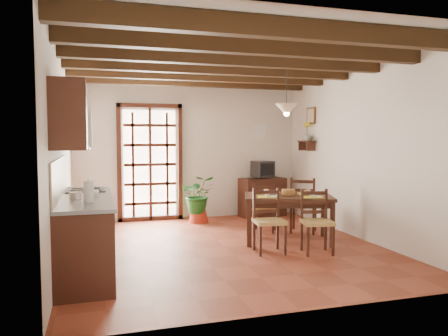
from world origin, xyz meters
name	(u,v)px	position (x,y,z in m)	size (l,w,h in m)	color
ground_plane	(225,247)	(0.00, 0.00, 0.00)	(5.00, 5.00, 0.00)	brown
room_shell	(225,124)	(0.00, 0.00, 1.82)	(4.52, 5.02, 2.81)	silver
ceiling_beams	(225,64)	(0.00, 0.00, 2.69)	(4.50, 4.34, 0.20)	black
french_door	(150,161)	(-0.80, 2.45, 1.18)	(1.26, 0.11, 2.32)	white
kitchen_counter	(86,232)	(-1.96, -0.60, 0.47)	(0.64, 2.25, 1.38)	#341810
upper_cabinet	(69,116)	(-2.08, -1.30, 1.85)	(0.35, 0.80, 0.70)	#341810
range_hood	(77,129)	(-2.05, -0.05, 1.73)	(0.38, 0.60, 0.54)	white
counter_items	(85,192)	(-1.95, -0.51, 0.96)	(0.50, 1.43, 0.25)	black
dining_table	(288,201)	(1.05, 0.08, 0.63)	(1.54, 1.25, 0.73)	#391D12
chair_near_left	(269,233)	(0.51, -0.46, 0.28)	(0.45, 0.43, 0.90)	tan
chair_near_right	(317,233)	(1.14, -0.68, 0.28)	(0.48, 0.47, 0.89)	tan
chair_far_left	(264,217)	(0.96, 0.83, 0.26)	(0.52, 0.51, 0.84)	tan
chair_far_right	(303,215)	(1.59, 0.62, 0.30)	(0.60, 0.59, 0.95)	tan
table_setting	(288,195)	(1.05, 0.08, 0.73)	(0.97, 0.65, 0.09)	yellow
table_bowl	(273,193)	(0.84, 0.20, 0.75)	(0.22, 0.22, 0.05)	white
sideboard	(262,197)	(1.47, 2.23, 0.40)	(0.93, 0.42, 0.79)	#341810
crt_tv	(263,169)	(1.47, 2.22, 0.98)	(0.45, 0.43, 0.33)	black
fuse_box	(260,132)	(1.50, 2.48, 1.75)	(0.25, 0.03, 0.32)	white
plant_pot	(198,217)	(0.05, 1.97, 0.11)	(0.39, 0.39, 0.24)	maroon
potted_plant	(198,193)	(0.05, 1.97, 0.57)	(1.68, 1.44, 1.88)	#144C19
wall_shelf	(307,143)	(2.14, 1.60, 1.51)	(0.20, 0.42, 0.20)	#341810
shelf_vase	(307,136)	(2.14, 1.60, 1.65)	(0.15, 0.15, 0.15)	#B2BFB2
shelf_flowers	(307,126)	(2.14, 1.60, 1.86)	(0.14, 0.14, 0.36)	yellow
framed_picture	(311,116)	(2.22, 1.60, 2.05)	(0.03, 0.32, 0.32)	brown
pendant_lamp	(287,108)	(1.05, 0.18, 2.08)	(0.36, 0.36, 0.84)	black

